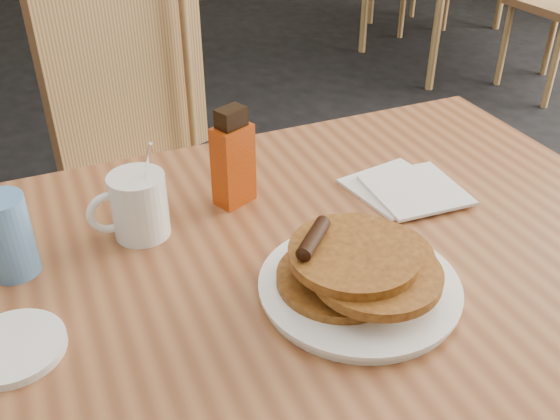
% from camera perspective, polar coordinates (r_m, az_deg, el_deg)
% --- Properties ---
extents(main_table, '(1.40, 0.98, 0.75)m').
position_cam_1_polar(main_table, '(0.98, 0.25, -6.86)').
color(main_table, '#985D35').
rests_on(main_table, floor).
extents(chair_main_far, '(0.57, 0.58, 1.00)m').
position_cam_1_polar(chair_main_far, '(1.64, -12.07, 5.41)').
color(chair_main_far, tan).
rests_on(chair_main_far, floor).
extents(pancake_plate, '(0.29, 0.29, 0.10)m').
position_cam_1_polar(pancake_plate, '(0.90, 7.25, -5.97)').
color(pancake_plate, white).
rests_on(pancake_plate, main_table).
extents(coffee_mug, '(0.13, 0.09, 0.17)m').
position_cam_1_polar(coffee_mug, '(1.02, -12.92, 0.46)').
color(coffee_mug, white).
rests_on(coffee_mug, main_table).
extents(syrup_bottle, '(0.08, 0.06, 0.18)m').
position_cam_1_polar(syrup_bottle, '(1.07, -4.31, 4.56)').
color(syrup_bottle, maroon).
rests_on(syrup_bottle, main_table).
extents(napkin_stack, '(0.19, 0.20, 0.01)m').
position_cam_1_polar(napkin_stack, '(1.16, 11.45, 1.92)').
color(napkin_stack, white).
rests_on(napkin_stack, main_table).
extents(blue_tumbler, '(0.09, 0.09, 0.13)m').
position_cam_1_polar(blue_tumbler, '(0.99, -23.67, -2.20)').
color(blue_tumbler, '#568BCA').
rests_on(blue_tumbler, main_table).
extents(side_saucer, '(0.17, 0.17, 0.01)m').
position_cam_1_polar(side_saucer, '(0.89, -23.27, -11.49)').
color(side_saucer, white).
rests_on(side_saucer, main_table).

